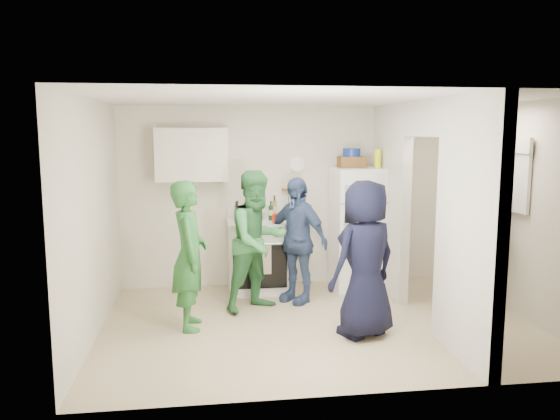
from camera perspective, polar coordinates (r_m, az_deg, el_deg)
The scene contains 36 objects.
floor at distance 6.33m, azimuth 3.92°, elevation -11.73°, with size 4.80×4.80×0.00m, color #C1B488.
wall_back at distance 7.67m, azimuth 1.45°, elevation 1.44°, with size 4.80×4.80×0.00m, color silver.
wall_front at distance 4.39m, azimuth 8.57°, elevation -3.82°, with size 4.80×4.80×0.00m, color silver.
wall_left at distance 6.01m, azimuth -18.98°, elevation -0.92°, with size 3.40×3.40×0.00m, color silver.
wall_right at distance 6.92m, azimuth 23.90°, elevation -0.03°, with size 3.40×3.40×0.00m, color silver.
ceiling at distance 5.96m, azimuth 4.16°, elevation 11.49°, with size 4.80×4.80×0.00m, color white.
partition_pier_back at distance 7.39m, azimuth 11.43°, elevation 1.01°, with size 0.12×1.20×2.50m, color silver.
partition_pier_front at distance 5.38m, azimuth 19.11°, elevation -1.96°, with size 0.12×1.20×2.50m, color silver.
partition_header at distance 6.31m, azimuth 15.02°, elevation 9.24°, with size 0.12×1.00×0.40m, color silver.
stove at distance 7.42m, azimuth -2.35°, elevation -4.83°, with size 0.81×0.67×0.96m, color white.
upper_cabinet at distance 7.35m, azimuth -9.20°, elevation 5.73°, with size 0.95×0.34×0.70m, color silver.
fridge at distance 7.57m, azimuth 8.17°, elevation -1.92°, with size 0.69×0.67×1.67m, color white.
wicker_basket at distance 7.48m, azimuth 7.47°, elevation 4.99°, with size 0.35×0.25×0.15m, color brown.
blue_bowl at distance 7.48m, azimuth 7.49°, elevation 5.99°, with size 0.24×0.24×0.11m, color navy.
yellow_cup_stack_top at distance 7.43m, azimuth 10.17°, elevation 5.30°, with size 0.09×0.09×0.25m, color #E7F614.
wall_clock at distance 7.62m, azimuth 1.86°, elevation 4.79°, with size 0.22×0.22×0.03m, color white.
spice_shelf at distance 7.61m, azimuth 1.51°, elevation 2.14°, with size 0.35×0.08×0.03m, color olive.
nook_window at distance 7.03m, azimuth 23.10°, elevation 3.43°, with size 0.03×0.70×0.80m, color black.
nook_window_frame at distance 7.03m, azimuth 22.99°, elevation 3.43°, with size 0.04×0.76×0.86m, color white.
nook_valance at distance 7.00m, azimuth 22.98°, elevation 6.29°, with size 0.04×0.82×0.18m, color white.
yellow_cup_stack_stove at distance 7.08m, azimuth -3.17°, elevation -0.47°, with size 0.09×0.09×0.25m, color yellow.
red_cup at distance 7.14m, azimuth -0.46°, elevation -0.90°, with size 0.09×0.09×0.12m, color red.
person_green_left at distance 6.05m, azimuth -9.45°, elevation -4.69°, with size 0.60×0.39×1.64m, color #317B36.
person_green_center at distance 6.59m, azimuth -2.34°, elevation -3.24°, with size 0.83×0.64×1.70m, color #3D8A4C.
person_denim at distance 6.90m, azimuth 1.73°, elevation -3.15°, with size 0.93×0.39×1.59m, color #3B5782.
person_navy at distance 5.80m, azimuth 8.88°, elevation -5.09°, with size 0.81×0.53×1.66m, color black.
person_nook at distance 7.00m, azimuth 18.94°, elevation -3.19°, with size 1.07×0.61×1.65m, color black.
bottle_a at distance 7.42m, azimuth -4.48°, elevation -0.03°, with size 0.07×0.07×0.26m, color brown.
bottle_b at distance 7.22m, azimuth -3.71°, elevation -0.29°, with size 0.08×0.08×0.25m, color #1A4E24.
bottle_c at distance 7.43m, azimuth -3.16°, elevation 0.22°, with size 0.06×0.06×0.32m, color #AEB6BD.
bottle_d at distance 7.25m, azimuth -2.30°, elevation -0.16°, with size 0.06×0.06×0.27m, color #530E0E.
bottle_e at distance 7.49m, azimuth -1.82°, elevation 0.33°, with size 0.07×0.07×0.33m, color #A1A7B2.
bottle_f at distance 7.36m, azimuth -0.97°, elevation -0.06°, with size 0.06×0.06×0.26m, color #143715.
bottle_g at distance 7.47m, azimuth -0.57°, elevation 0.30°, with size 0.06×0.06×0.33m, color olive.
bottle_h at distance 7.17m, azimuth -4.61°, elevation -0.24°, with size 0.06×0.06×0.28m, color #A1A8AD.
bottle_i at distance 7.40m, azimuth -2.12°, elevation 0.21°, with size 0.06×0.06×0.32m, color #56420E.
Camera 1 is at (-1.22, -5.82, 2.17)m, focal length 35.00 mm.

